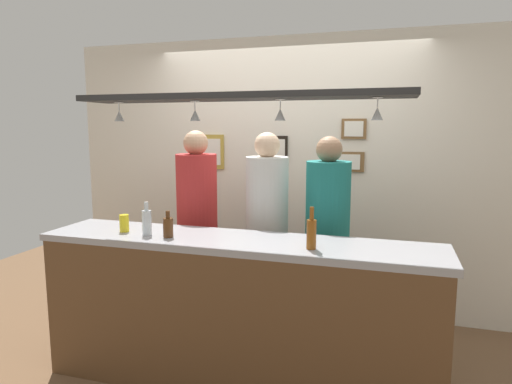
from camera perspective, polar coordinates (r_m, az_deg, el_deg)
ground_plane at (r=3.68m, az=-0.49°, el=-20.40°), size 8.00×8.00×0.00m
back_wall at (r=4.31m, az=3.89°, el=2.09°), size 4.40×0.06×2.60m
bar_counter at (r=2.95m, az=-3.53°, el=-13.05°), size 2.70×0.55×1.03m
overhead_glass_rack at (r=2.95m, az=-2.32°, el=12.05°), size 2.20×0.36×0.04m
hanging_wineglass_far_left at (r=3.34m, az=-17.03°, el=9.34°), size 0.07×0.07×0.13m
hanging_wineglass_left at (r=3.04m, az=-7.78°, el=9.76°), size 0.07×0.07×0.13m
hanging_wineglass_center_left at (r=2.84m, az=3.10°, el=9.92°), size 0.07×0.07×0.13m
hanging_wineglass_center at (r=2.75m, az=15.19°, el=9.70°), size 0.07×0.07×0.13m
person_left_red_shirt at (r=3.79m, az=-7.52°, el=-2.64°), size 0.34×0.34×1.74m
person_middle_white_patterned_shirt at (r=3.59m, az=1.40°, el=-3.32°), size 0.34×0.34×1.73m
person_right_teal_shirt at (r=3.50m, az=9.10°, el=-4.04°), size 0.34×0.34×1.70m
bottle_soda_clear at (r=3.16m, az=-13.74°, el=-3.70°), size 0.06×0.06×0.23m
bottle_beer_amber_tall at (r=2.74m, az=7.08°, el=-5.19°), size 0.06×0.06×0.26m
bottle_beer_brown_stubby at (r=3.07m, az=-11.14°, el=-4.38°), size 0.07×0.07×0.18m
drink_can at (r=3.31m, az=-16.45°, el=-3.83°), size 0.07×0.07×0.12m
picture_frame_crest at (r=4.27m, az=2.84°, el=5.42°), size 0.18×0.02×0.26m
picture_frame_caricature at (r=4.48m, az=-5.70°, el=5.12°), size 0.26×0.02×0.34m
picture_frame_lower_pair at (r=4.16m, az=11.56°, el=3.80°), size 0.30×0.02×0.18m
picture_frame_upper_small at (r=4.15m, az=12.36°, el=7.87°), size 0.22×0.02×0.18m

